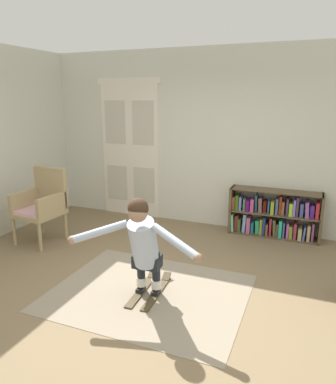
% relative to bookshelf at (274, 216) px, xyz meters
% --- Properties ---
extents(ground_plane, '(7.20, 7.20, 0.00)m').
position_rel_bookshelf_xyz_m(ground_plane, '(-1.03, -2.39, -0.33)').
color(ground_plane, '#7C6749').
extents(back_wall, '(6.00, 0.10, 2.90)m').
position_rel_bookshelf_xyz_m(back_wall, '(-1.03, 0.21, 1.12)').
color(back_wall, beige).
rests_on(back_wall, ground).
extents(double_door, '(1.22, 0.05, 2.45)m').
position_rel_bookshelf_xyz_m(double_door, '(-2.58, 0.16, 0.90)').
color(double_door, silver).
rests_on(double_door, ground).
extents(rug, '(2.13, 1.69, 0.01)m').
position_rel_bookshelf_xyz_m(rug, '(-1.08, -2.29, -0.33)').
color(rug, gray).
rests_on(rug, ground).
extents(bookshelf, '(1.39, 0.30, 0.74)m').
position_rel_bookshelf_xyz_m(bookshelf, '(0.00, 0.00, 0.00)').
color(bookshelf, brown).
rests_on(bookshelf, ground).
extents(wicker_chair, '(0.65, 0.65, 1.10)m').
position_rel_bookshelf_xyz_m(wicker_chair, '(-3.22, -1.48, 0.25)').
color(wicker_chair, tan).
rests_on(wicker_chair, ground).
extents(skis_pair, '(0.32, 0.79, 0.07)m').
position_rel_bookshelf_xyz_m(skis_pair, '(-1.09, -2.26, -0.31)').
color(skis_pair, '#483B24').
rests_on(skis_pair, rug).
extents(person_skier, '(1.41, 0.63, 1.09)m').
position_rel_bookshelf_xyz_m(person_skier, '(-1.08, -2.44, 0.34)').
color(person_skier, white).
rests_on(person_skier, skis_pair).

